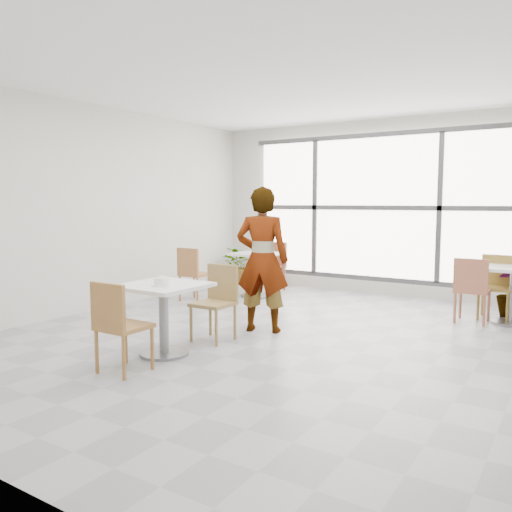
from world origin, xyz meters
The scene contains 17 objects.
floor centered at (0.00, 0.00, 0.00)m, with size 7.00×7.00×0.00m, color #9E9EA5.
ceiling centered at (0.00, 0.00, 3.00)m, with size 7.00×7.00×0.00m, color white.
wall_back centered at (0.00, 3.50, 1.50)m, with size 6.00×6.00×0.00m, color silver.
wall_left centered at (-3.00, 0.00, 1.50)m, with size 7.00×7.00×0.00m, color silver.
window centered at (0.00, 3.44, 1.50)m, with size 4.60×0.07×2.52m.
main_table centered at (-0.60, -1.16, 0.52)m, with size 0.80×0.80×0.75m.
chair_near centered at (-0.54, -1.85, 0.50)m, with size 0.42×0.42×0.87m.
chair_far centered at (-0.49, -0.37, 0.50)m, with size 0.42×0.42×0.87m.
oatmeal_bowl centered at (-0.53, -1.25, 0.79)m, with size 0.21×0.21×0.09m.
coffee_cup centered at (-0.67, -1.09, 0.78)m, with size 0.16×0.13×0.07m.
person centered at (-0.25, 0.23, 0.89)m, with size 0.65×0.43×1.78m, color black.
bg_table_left centered at (-1.56, 2.14, 0.49)m, with size 0.70×0.70×0.75m.
bg_chair_left_near centered at (-2.21, 1.25, 0.50)m, with size 0.42×0.42×0.87m.
bg_chair_left_far centered at (-1.65, 2.86, 0.50)m, with size 0.42×0.42×0.87m.
bg_chair_right_near centered at (1.86, 2.05, 0.50)m, with size 0.42×0.42×0.87m.
bg_chair_right_far centered at (2.09, 2.57, 0.50)m, with size 0.42×0.42×0.87m.
plant_left centered at (-2.56, 3.10, 0.36)m, with size 0.66×0.57×0.73m, color #4C833C.
Camera 1 is at (3.05, -5.08, 1.60)m, focal length 36.02 mm.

